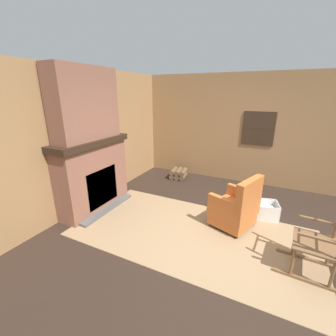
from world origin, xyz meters
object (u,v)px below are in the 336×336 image
at_px(rocking_chair, 319,244).
at_px(laundry_basket, 264,210).
at_px(armchair, 236,209).
at_px(decorative_plate_on_mantel, 84,133).
at_px(storage_case, 101,133).
at_px(firewood_stack, 178,173).
at_px(oil_lamp_vase, 72,138).

bearing_deg(rocking_chair, laundry_basket, -56.29).
distance_m(armchair, decorative_plate_on_mantel, 2.99).
distance_m(storage_case, decorative_plate_on_mantel, 0.41).
xyz_separation_m(firewood_stack, storage_case, (-0.87, -1.87, 1.32)).
bearing_deg(armchair, rocking_chair, 170.32).
bearing_deg(laundry_basket, oil_lamp_vase, -155.72).
bearing_deg(rocking_chair, firewood_stack, -34.77).
relative_size(rocking_chair, oil_lamp_vase, 5.47).
bearing_deg(decorative_plate_on_mantel, rocking_chair, -1.08).
bearing_deg(storage_case, rocking_chair, -7.19).
height_order(firewood_stack, laundry_basket, laundry_basket).
height_order(armchair, rocking_chair, rocking_chair).
xyz_separation_m(armchair, oil_lamp_vase, (-2.67, -0.85, 1.13)).
distance_m(firewood_stack, oil_lamp_vase, 3.03).
bearing_deg(oil_lamp_vase, armchair, 17.62).
distance_m(rocking_chair, oil_lamp_vase, 3.93).
height_order(storage_case, decorative_plate_on_mantel, decorative_plate_on_mantel).
bearing_deg(laundry_basket, firewood_stack, 152.44).
relative_size(firewood_stack, laundry_basket, 0.93).
height_order(rocking_chair, firewood_stack, rocking_chair).
relative_size(oil_lamp_vase, storage_case, 0.88).
bearing_deg(armchair, decorative_plate_on_mantel, 31.35).
height_order(firewood_stack, decorative_plate_on_mantel, decorative_plate_on_mantel).
bearing_deg(firewood_stack, rocking_chair, -38.92).
height_order(laundry_basket, storage_case, storage_case).
distance_m(armchair, oil_lamp_vase, 3.02).
xyz_separation_m(rocking_chair, oil_lamp_vase, (-3.78, -0.23, 1.03)).
distance_m(armchair, rocking_chair, 1.27).
xyz_separation_m(rocking_chair, firewood_stack, (-2.91, 2.35, -0.32)).
bearing_deg(rocking_chair, storage_case, -3.04).
distance_m(rocking_chair, decorative_plate_on_mantel, 3.95).
distance_m(rocking_chair, laundry_basket, 1.39).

